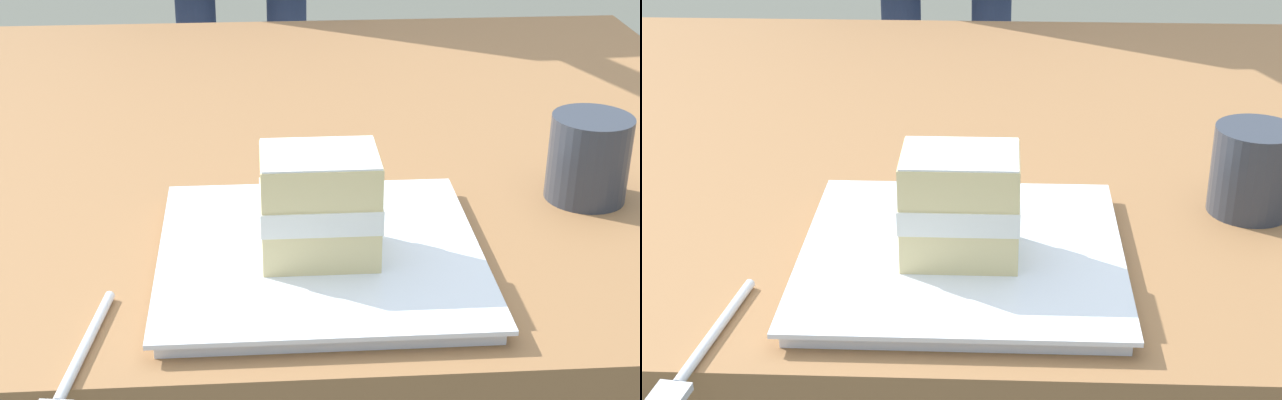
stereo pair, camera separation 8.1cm
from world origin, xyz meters
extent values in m
cylinder|color=olive|center=(-0.62, -0.42, 0.37)|extent=(0.07, 0.07, 0.73)
cube|color=olive|center=(0.00, 0.00, 0.75)|extent=(1.36, 0.96, 0.04)
cube|color=white|center=(-0.15, 0.31, 0.78)|extent=(0.26, 0.26, 0.01)
cube|color=white|center=(-0.15, 0.31, 0.79)|extent=(0.27, 0.27, 0.00)
cube|color=#EAD18C|center=(-0.15, 0.32, 0.80)|extent=(0.10, 0.07, 0.03)
cube|color=white|center=(-0.15, 0.32, 0.83)|extent=(0.10, 0.07, 0.02)
sphere|color=red|center=(-0.17, 0.29, 0.83)|extent=(0.01, 0.01, 0.01)
sphere|color=red|center=(-0.12, 0.29, 0.83)|extent=(0.01, 0.01, 0.01)
sphere|color=red|center=(-0.17, 0.29, 0.83)|extent=(0.02, 0.02, 0.02)
sphere|color=red|center=(-0.18, 0.29, 0.83)|extent=(0.01, 0.01, 0.01)
cube|color=#EAD18C|center=(-0.15, 0.32, 0.86)|extent=(0.10, 0.07, 0.03)
cube|color=white|center=(-0.15, 0.32, 0.88)|extent=(0.09, 0.07, 0.00)
cylinder|color=silver|center=(0.03, 0.43, 0.78)|extent=(0.03, 0.14, 0.01)
cylinder|color=#333842|center=(-0.41, 0.20, 0.81)|extent=(0.08, 0.08, 0.08)
cylinder|color=black|center=(-0.41, 0.20, 0.85)|extent=(0.07, 0.07, 0.00)
cylinder|color=navy|center=(0.01, -0.73, 0.40)|extent=(0.07, 0.07, 0.81)
cylinder|color=navy|center=(-0.16, -0.74, 0.40)|extent=(0.07, 0.07, 0.81)
camera|label=1|loc=(-0.10, 1.04, 1.18)|focal=54.75mm
camera|label=2|loc=(-0.18, 1.04, 1.18)|focal=54.75mm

